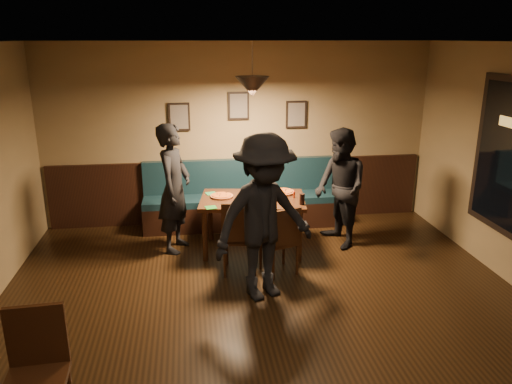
# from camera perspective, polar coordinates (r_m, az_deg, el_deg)

# --- Properties ---
(floor) EXTENTS (7.00, 7.00, 0.00)m
(floor) POSITION_cam_1_polar(r_m,az_deg,el_deg) (5.07, 2.42, -16.88)
(floor) COLOR black
(floor) RESTS_ON ground
(ceiling) EXTENTS (7.00, 7.00, 0.00)m
(ceiling) POSITION_cam_1_polar(r_m,az_deg,el_deg) (4.20, 2.92, 16.66)
(ceiling) COLOR silver
(ceiling) RESTS_ON ground
(wall_back) EXTENTS (6.00, 0.00, 6.00)m
(wall_back) POSITION_cam_1_polar(r_m,az_deg,el_deg) (7.80, -2.00, 6.58)
(wall_back) COLOR #8C704F
(wall_back) RESTS_ON ground
(wainscot) EXTENTS (5.88, 0.06, 1.00)m
(wainscot) POSITION_cam_1_polar(r_m,az_deg,el_deg) (7.98, -1.91, 0.18)
(wainscot) COLOR black
(wainscot) RESTS_ON ground
(booth_bench) EXTENTS (3.00, 0.60, 1.00)m
(booth_bench) POSITION_cam_1_polar(r_m,az_deg,el_deg) (7.73, -1.70, -0.40)
(booth_bench) COLOR #0F232D
(booth_bench) RESTS_ON ground
(picture_left) EXTENTS (0.32, 0.04, 0.42)m
(picture_left) POSITION_cam_1_polar(r_m,az_deg,el_deg) (7.68, -8.77, 8.50)
(picture_left) COLOR black
(picture_left) RESTS_ON wall_back
(picture_center) EXTENTS (0.32, 0.04, 0.42)m
(picture_center) POSITION_cam_1_polar(r_m,az_deg,el_deg) (7.70, -2.01, 9.84)
(picture_center) COLOR black
(picture_center) RESTS_ON wall_back
(picture_right) EXTENTS (0.32, 0.04, 0.42)m
(picture_right) POSITION_cam_1_polar(r_m,az_deg,el_deg) (7.86, 4.62, 8.84)
(picture_right) COLOR black
(picture_right) RESTS_ON wall_back
(pendant_lamp) EXTENTS (0.44, 0.44, 0.25)m
(pendant_lamp) POSITION_cam_1_polar(r_m,az_deg,el_deg) (6.47, -0.43, 12.00)
(pendant_lamp) COLOR black
(pendant_lamp) RESTS_ON ceiling
(dining_table) EXTENTS (1.52, 1.09, 0.75)m
(dining_table) POSITION_cam_1_polar(r_m,az_deg,el_deg) (6.90, -0.40, -3.71)
(dining_table) COLOR black
(dining_table) RESTS_ON floor
(chair_near_left) EXTENTS (0.48, 0.48, 0.97)m
(chair_near_left) POSITION_cam_1_polar(r_m,az_deg,el_deg) (6.23, -1.83, -5.00)
(chair_near_left) COLOR black
(chair_near_left) RESTS_ON floor
(chair_near_right) EXTENTS (0.50, 0.50, 0.89)m
(chair_near_right) POSITION_cam_1_polar(r_m,az_deg,el_deg) (6.23, 2.64, -5.41)
(chair_near_right) COLOR black
(chair_near_right) RESTS_ON floor
(diner_left) EXTENTS (0.61, 0.75, 1.77)m
(diner_left) POSITION_cam_1_polar(r_m,az_deg,el_deg) (6.84, -9.34, 0.41)
(diner_left) COLOR black
(diner_left) RESTS_ON floor
(diner_right) EXTENTS (0.79, 0.93, 1.68)m
(diner_right) POSITION_cam_1_polar(r_m,az_deg,el_deg) (7.01, 9.61, 0.39)
(diner_right) COLOR black
(diner_right) RESTS_ON floor
(diner_front) EXTENTS (1.40, 1.12, 1.89)m
(diner_front) POSITION_cam_1_polar(r_m,az_deg,el_deg) (5.48, 0.93, -3.01)
(diner_front) COLOR black
(diner_front) RESTS_ON floor
(pizza_a) EXTENTS (0.37, 0.37, 0.04)m
(pizza_a) POSITION_cam_1_polar(r_m,az_deg,el_deg) (6.83, -3.95, -0.45)
(pizza_a) COLOR #C67925
(pizza_a) RESTS_ON dining_table
(pizza_b) EXTENTS (0.47, 0.47, 0.04)m
(pizza_b) POSITION_cam_1_polar(r_m,az_deg,el_deg) (6.61, 0.23, -1.00)
(pizza_b) COLOR orange
(pizza_b) RESTS_ON dining_table
(pizza_c) EXTENTS (0.35, 0.35, 0.04)m
(pizza_c) POSITION_cam_1_polar(r_m,az_deg,el_deg) (7.00, 3.04, 0.02)
(pizza_c) COLOR orange
(pizza_c) RESTS_ON dining_table
(soda_glass) EXTENTS (0.07, 0.07, 0.15)m
(soda_glass) POSITION_cam_1_polar(r_m,az_deg,el_deg) (6.53, 5.29, -0.82)
(soda_glass) COLOR black
(soda_glass) RESTS_ON dining_table
(tabasco_bottle) EXTENTS (0.03, 0.03, 0.11)m
(tabasco_bottle) POSITION_cam_1_polar(r_m,az_deg,el_deg) (6.79, 4.37, -0.25)
(tabasco_bottle) COLOR maroon
(tabasco_bottle) RESTS_ON dining_table
(napkin_a) EXTENTS (0.18, 0.18, 0.01)m
(napkin_a) POSITION_cam_1_polar(r_m,az_deg,el_deg) (7.00, -5.16, -0.17)
(napkin_a) COLOR #1D6E39
(napkin_a) RESTS_ON dining_table
(napkin_b) EXTENTS (0.16, 0.16, 0.01)m
(napkin_b) POSITION_cam_1_polar(r_m,az_deg,el_deg) (6.43, -5.18, -1.77)
(napkin_b) COLOR #1B661D
(napkin_b) RESTS_ON dining_table
(cutlery_set) EXTENTS (0.19, 0.06, 0.00)m
(cutlery_set) POSITION_cam_1_polar(r_m,az_deg,el_deg) (6.39, 0.21, -1.82)
(cutlery_set) COLOR silver
(cutlery_set) RESTS_ON dining_table
(cafe_chair_far) EXTENTS (0.46, 0.46, 0.98)m
(cafe_chair_far) POSITION_cam_1_polar(r_m,az_deg,el_deg) (4.15, -23.95, -19.02)
(cafe_chair_far) COLOR black
(cafe_chair_far) RESTS_ON floor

